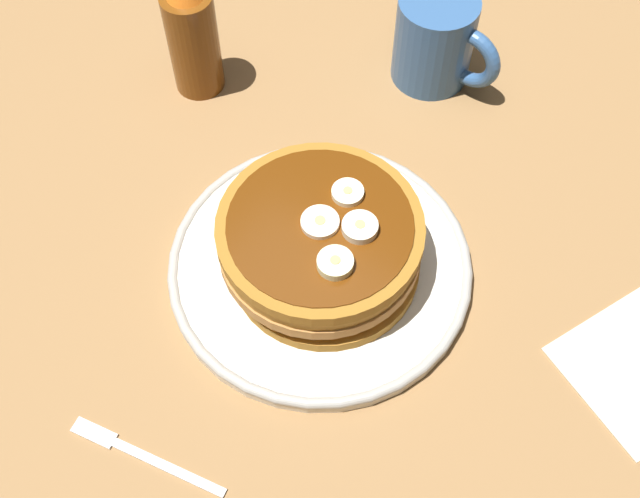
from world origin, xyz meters
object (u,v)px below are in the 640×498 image
object	(u,v)px
banana_slice_2	(352,196)
plate	(320,266)
coffee_mug	(437,40)
syrup_bottle	(192,36)
banana_slice_1	(335,263)
pancake_stack	(321,245)
banana_slice_3	(360,228)
fork	(138,453)
napkin	(640,369)
banana_slice_0	(319,221)

from	to	relation	value
banana_slice_2	plate	bearing A→B (deg)	-97.05
coffee_mug	syrup_bottle	distance (cm)	23.27
banana_slice_1	banana_slice_2	world-z (taller)	banana_slice_1
pancake_stack	banana_slice_3	bearing A→B (deg)	29.36
banana_slice_1	banana_slice_2	bearing A→B (deg)	115.57
fork	syrup_bottle	bearing A→B (deg)	125.51
syrup_bottle	plate	bearing A→B (deg)	-23.20
fork	syrup_bottle	xyz separation A→B (cm)	(-21.98, 30.80, 6.02)
banana_slice_1	napkin	world-z (taller)	banana_slice_1
plate	coffee_mug	bearing A→B (deg)	101.96
napkin	syrup_bottle	bearing A→B (deg)	178.54
banana_slice_0	coffee_mug	xyz separation A→B (cm)	(-5.16, 24.91, -2.76)
banana_slice_0	banana_slice_3	world-z (taller)	banana_slice_3
banana_slice_1	banana_slice_2	xyz separation A→B (cm)	(-2.79, 5.84, -0.12)
banana_slice_0	banana_slice_3	xyz separation A→B (cm)	(2.91, 1.39, 0.15)
syrup_bottle	banana_slice_2	bearing A→B (deg)	-14.95
coffee_mug	banana_slice_3	bearing A→B (deg)	-71.07
plate	banana_slice_2	size ratio (longest dim) A/B	9.88
coffee_mug	fork	distance (cm)	46.40
banana_slice_3	napkin	world-z (taller)	banana_slice_3
pancake_stack	napkin	bearing A→B (deg)	18.60
coffee_mug	syrup_bottle	bearing A→B (deg)	-139.18
banana_slice_1	banana_slice_2	size ratio (longest dim) A/B	1.08
banana_slice_2	coffee_mug	world-z (taller)	coffee_mug
banana_slice_0	coffee_mug	size ratio (longest dim) A/B	0.27
banana_slice_1	coffee_mug	distance (cm)	28.70
banana_slice_0	fork	size ratio (longest dim) A/B	0.24
coffee_mug	syrup_bottle	size ratio (longest dim) A/B	0.80
banana_slice_2	napkin	world-z (taller)	banana_slice_2
plate	fork	distance (cm)	21.03
coffee_mug	fork	bearing A→B (deg)	-84.53
napkin	fork	world-z (taller)	fork
plate	fork	size ratio (longest dim) A/B	2.00
pancake_stack	syrup_bottle	distance (cm)	25.06
banana_slice_3	fork	world-z (taller)	banana_slice_3
banana_slice_2	syrup_bottle	size ratio (longest dim) A/B	0.19
syrup_bottle	banana_slice_0	bearing A→B (deg)	-23.16
banana_slice_3	banana_slice_0	bearing A→B (deg)	-154.45
banana_slice_1	banana_slice_3	size ratio (longest dim) A/B	0.99
plate	banana_slice_0	distance (cm)	6.64
napkin	fork	size ratio (longest dim) A/B	0.86
plate	fork	bearing A→B (deg)	-92.42
banana_slice_1	banana_slice_3	xyz separation A→B (cm)	(-0.46, 3.73, -0.01)
banana_slice_3	coffee_mug	size ratio (longest dim) A/B	0.26
plate	napkin	world-z (taller)	plate
syrup_bottle	banana_slice_3	bearing A→B (deg)	-18.01
banana_slice_0	banana_slice_2	size ratio (longest dim) A/B	1.17
syrup_bottle	coffee_mug	bearing A→B (deg)	40.82
banana_slice_2	coffee_mug	bearing A→B (deg)	105.00
plate	banana_slice_3	xyz separation A→B (cm)	(2.78, 1.46, 6.78)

